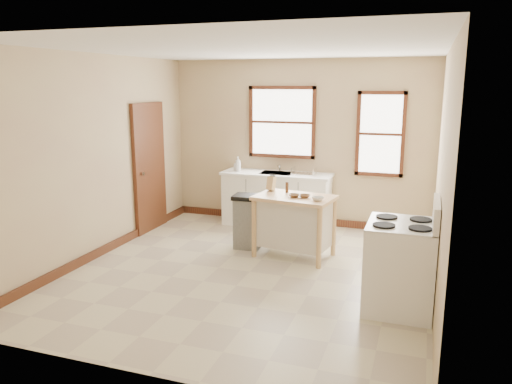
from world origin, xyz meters
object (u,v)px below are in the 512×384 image
(kitchen_island, at_px, (294,226))
(trash_bin, at_px, (248,221))
(soap_bottle_b, at_px, (237,165))
(bowl_b, at_px, (304,196))
(dish_rack, at_px, (304,171))
(gas_stove, at_px, (401,254))
(soap_bottle_a, at_px, (238,164))
(pepper_grinder, at_px, (287,187))
(bowl_a, at_px, (294,196))
(bowl_c, at_px, (318,199))
(knife_block, at_px, (271,184))

(kitchen_island, bearing_deg, trash_bin, 177.97)
(soap_bottle_b, height_order, bowl_b, soap_bottle_b)
(dish_rack, bearing_deg, trash_bin, -101.67)
(dish_rack, distance_m, gas_stove, 3.22)
(soap_bottle_a, bearing_deg, trash_bin, -55.60)
(pepper_grinder, xyz_separation_m, bowl_a, (0.17, -0.25, -0.06))
(pepper_grinder, bearing_deg, dish_rack, 92.49)
(trash_bin, bearing_deg, gas_stove, -35.73)
(kitchen_island, xyz_separation_m, pepper_grinder, (-0.16, 0.19, 0.51))
(bowl_a, bearing_deg, bowl_b, 5.96)
(soap_bottle_a, distance_m, kitchen_island, 2.02)
(bowl_a, height_order, bowl_b, same)
(soap_bottle_a, height_order, soap_bottle_b, soap_bottle_a)
(dish_rack, height_order, bowl_a, dish_rack)
(dish_rack, height_order, bowl_c, dish_rack)
(knife_block, bearing_deg, kitchen_island, -17.43)
(pepper_grinder, height_order, gas_stove, gas_stove)
(knife_block, relative_size, bowl_a, 1.23)
(dish_rack, xyz_separation_m, bowl_c, (0.58, -1.61, -0.07))
(dish_rack, distance_m, trash_bin, 1.51)
(bowl_b, height_order, trash_bin, bowl_b)
(knife_block, distance_m, pepper_grinder, 0.25)
(kitchen_island, height_order, bowl_a, bowl_a)
(kitchen_island, height_order, bowl_c, bowl_c)
(bowl_b, relative_size, bowl_c, 1.00)
(soap_bottle_b, bearing_deg, pepper_grinder, -20.08)
(pepper_grinder, height_order, bowl_a, pepper_grinder)
(bowl_c, height_order, gas_stove, gas_stove)
(bowl_a, height_order, gas_stove, gas_stove)
(soap_bottle_a, height_order, pepper_grinder, soap_bottle_a)
(bowl_b, xyz_separation_m, trash_bin, (-0.89, 0.19, -0.49))
(pepper_grinder, bearing_deg, bowl_a, -55.35)
(bowl_a, bearing_deg, soap_bottle_a, 133.93)
(knife_block, height_order, gas_stove, gas_stove)
(dish_rack, bearing_deg, bowl_c, -59.89)
(bowl_c, xyz_separation_m, trash_bin, (-1.10, 0.31, -0.50))
(dish_rack, relative_size, bowl_c, 2.42)
(soap_bottle_a, relative_size, bowl_a, 1.57)
(bowl_c, bearing_deg, soap_bottle_a, 138.45)
(pepper_grinder, relative_size, gas_stove, 0.12)
(soap_bottle_a, distance_m, trash_bin, 1.51)
(soap_bottle_b, bearing_deg, bowl_c, -17.25)
(soap_bottle_b, relative_size, bowl_b, 1.18)
(pepper_grinder, distance_m, gas_stove, 2.23)
(dish_rack, distance_m, kitchen_island, 1.55)
(knife_block, relative_size, bowl_b, 1.24)
(knife_block, bearing_deg, trash_bin, -154.70)
(knife_block, bearing_deg, dish_rack, 92.11)
(soap_bottle_a, height_order, bowl_a, soap_bottle_a)
(trash_bin, bearing_deg, soap_bottle_a, 113.21)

